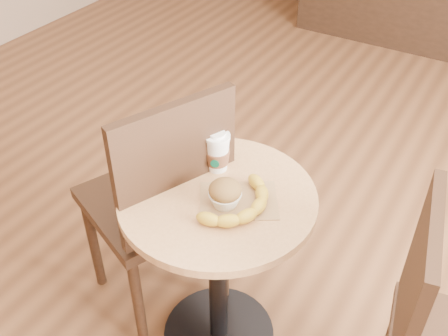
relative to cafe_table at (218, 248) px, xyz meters
name	(u,v)px	position (x,y,z in m)	size (l,w,h in m)	color
cafe_table	(218,248)	(0.00, 0.00, 0.00)	(0.63, 0.63, 0.75)	black
chair_left	(161,201)	(-0.27, 0.04, 0.07)	(0.60, 0.60, 1.04)	black
kraft_bag	(239,200)	(0.07, 0.01, 0.25)	(0.24, 0.18, 0.00)	#A1794D
coffee_cup	(217,153)	(-0.07, 0.11, 0.31)	(0.09, 0.09, 0.14)	white
muffin	(225,194)	(0.05, -0.03, 0.29)	(0.10, 0.10, 0.09)	white
banana	(242,203)	(0.10, -0.02, 0.27)	(0.18, 0.30, 0.04)	gold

